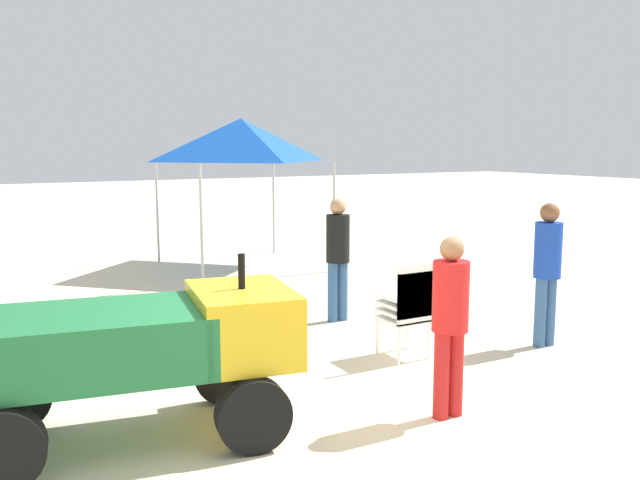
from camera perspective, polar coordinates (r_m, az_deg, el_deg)
The scene contains 7 objects.
ground at distance 5.93m, azimuth -0.07°, elevation -15.84°, with size 80.00×80.00×0.00m, color beige.
utility_cart at distance 5.71m, azimuth -14.57°, elevation -8.67°, with size 2.72×1.67×1.50m.
stacked_plastic_chairs at distance 7.61m, azimuth 7.55°, elevation -5.29°, with size 0.48×0.48×1.11m.
lifeguard_near_left at distance 9.12m, azimuth 1.52°, elevation -0.94°, with size 0.32×0.32×1.69m.
lifeguard_near_center at distance 6.02m, azimuth 10.98°, elevation -6.28°, with size 0.32×0.32×1.62m.
lifeguard_near_right at distance 8.42m, azimuth 18.72°, elevation -1.98°, with size 0.32×0.32×1.73m.
popup_canopy at distance 13.18m, azimuth -6.71°, elevation 8.42°, with size 2.67×2.67×2.90m.
Camera 1 is at (-2.67, -4.72, 2.41)m, focal length 37.72 mm.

